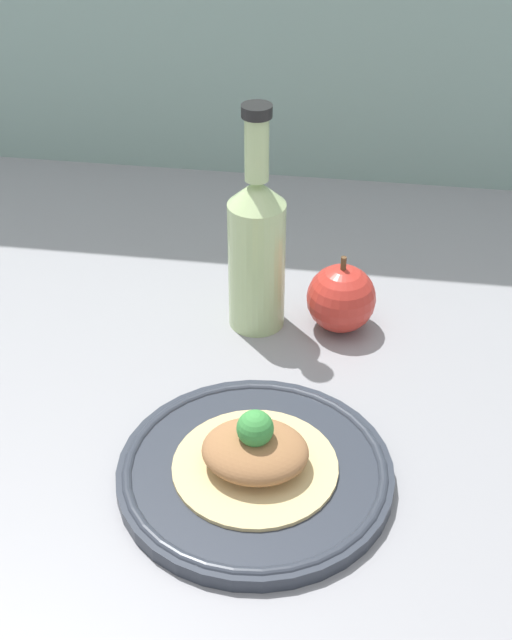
{
  "coord_description": "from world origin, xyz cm",
  "views": [
    {
      "loc": [
        16.27,
        -67.42,
        59.19
      ],
      "look_at": [
        5.96,
        2.13,
        9.09
      ],
      "focal_mm": 50.0,
      "sensor_mm": 36.0,
      "label": 1
    }
  ],
  "objects_px": {
    "plate": "(255,472)",
    "cider_bottle": "(257,247)",
    "apple": "(341,298)",
    "plated_food": "(255,453)"
  },
  "relations": [
    {
      "from": "plate",
      "to": "cider_bottle",
      "type": "xyz_separation_m",
      "value": [
        -0.03,
        0.25,
        0.09
      ]
    },
    {
      "from": "plate",
      "to": "apple",
      "type": "distance_m",
      "value": 0.26
    },
    {
      "from": "plated_food",
      "to": "plate",
      "type": "bearing_deg",
      "value": 180.0
    },
    {
      "from": "plated_food",
      "to": "cider_bottle",
      "type": "distance_m",
      "value": 0.26
    },
    {
      "from": "plate",
      "to": "cider_bottle",
      "type": "relative_size",
      "value": 0.97
    },
    {
      "from": "plated_food",
      "to": "cider_bottle",
      "type": "xyz_separation_m",
      "value": [
        -0.03,
        0.25,
        0.07
      ]
    },
    {
      "from": "plate",
      "to": "plated_food",
      "type": "bearing_deg",
      "value": 0.0
    },
    {
      "from": "plate",
      "to": "cider_bottle",
      "type": "height_order",
      "value": "cider_bottle"
    },
    {
      "from": "plated_food",
      "to": "cider_bottle",
      "type": "relative_size",
      "value": 0.58
    },
    {
      "from": "plated_food",
      "to": "cider_bottle",
      "type": "height_order",
      "value": "cider_bottle"
    }
  ]
}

